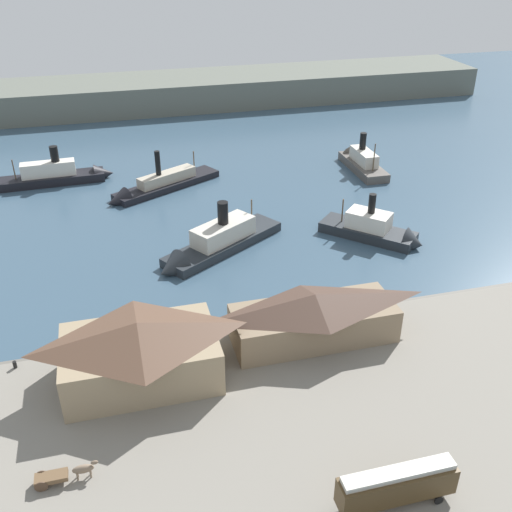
{
  "coord_description": "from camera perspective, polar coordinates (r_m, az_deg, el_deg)",
  "views": [
    {
      "loc": [
        -23.69,
        -64.18,
        46.62
      ],
      "look_at": [
        -3.47,
        12.24,
        2.0
      ],
      "focal_mm": 41.23,
      "sensor_mm": 36.0,
      "label": 1
    }
  ],
  "objects": [
    {
      "name": "ferry_shed_central_terminal",
      "position": [
        73.22,
        5.65,
        -5.84
      ],
      "size": [
        20.72,
        7.77,
        6.51
      ],
      "color": "#847056",
      "rests_on": "quay_promenade"
    },
    {
      "name": "ferry_outer_harbor",
      "position": [
        132.35,
        10.06,
        9.09
      ],
      "size": [
        5.28,
        17.85,
        9.43
      ],
      "color": "#514C47",
      "rests_on": "ground"
    },
    {
      "name": "far_headland",
      "position": [
        180.87,
        -7.14,
        15.6
      ],
      "size": [
        180.0,
        24.0,
        8.0
      ],
      "primitive_type": "cube",
      "color": "#60665B",
      "rests_on": "ground"
    },
    {
      "name": "ferry_moored_east",
      "position": [
        101.34,
        11.72,
        2.41
      ],
      "size": [
        15.94,
        16.06,
        9.47
      ],
      "color": "#23282D",
      "rests_on": "ground"
    },
    {
      "name": "ferry_shed_west_terminal",
      "position": [
        67.81,
        -11.2,
        -8.98
      ],
      "size": [
        17.52,
        11.19,
        7.7
      ],
      "color": "#998466",
      "rests_on": "quay_promenade"
    },
    {
      "name": "ferry_approaching_west",
      "position": [
        128.86,
        -18.37,
        7.46
      ],
      "size": [
        23.83,
        5.74,
        9.11
      ],
      "color": "black",
      "rests_on": "ground"
    },
    {
      "name": "ground_plane",
      "position": [
        82.78,
        4.51,
        -4.93
      ],
      "size": [
        320.0,
        320.0,
        0.0
      ],
      "primitive_type": "plane",
      "color": "#385166"
    },
    {
      "name": "quay_promenade",
      "position": [
        66.77,
        10.81,
        -14.8
      ],
      "size": [
        110.0,
        36.0,
        1.2
      ],
      "primitive_type": "cube",
      "color": "gray",
      "rests_on": "ground"
    },
    {
      "name": "street_tram",
      "position": [
        56.89,
        13.51,
        -20.73
      ],
      "size": [
        10.87,
        2.4,
        4.18
      ],
      "color": "#4C381E",
      "rests_on": "quay_promenade"
    },
    {
      "name": "ferry_approaching_east",
      "position": [
        95.04,
        -4.27,
        1.1
      ],
      "size": [
        23.59,
        17.68,
        10.02
      ],
      "color": "#23282D",
      "rests_on": "ground"
    },
    {
      "name": "seawall_edge",
      "position": [
        79.73,
        5.36,
        -6.04
      ],
      "size": [
        110.0,
        0.8,
        1.0
      ],
      "primitive_type": "cube",
      "color": "#666159",
      "rests_on": "ground"
    },
    {
      "name": "ferry_near_quay",
      "position": [
        119.48,
        -9.81,
        6.63
      ],
      "size": [
        24.55,
        16.22,
        9.8
      ],
      "color": "black",
      "rests_on": "ground"
    },
    {
      "name": "mooring_post_east",
      "position": [
        75.56,
        -22.35,
        -9.72
      ],
      "size": [
        0.44,
        0.44,
        0.9
      ],
      "primitive_type": "cylinder",
      "color": "black",
      "rests_on": "quay_promenade"
    },
    {
      "name": "horse_cart",
      "position": [
        60.89,
        -18.18,
        -19.47
      ],
      "size": [
        5.83,
        1.42,
        1.87
      ],
      "color": "brown",
      "rests_on": "quay_promenade"
    }
  ]
}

